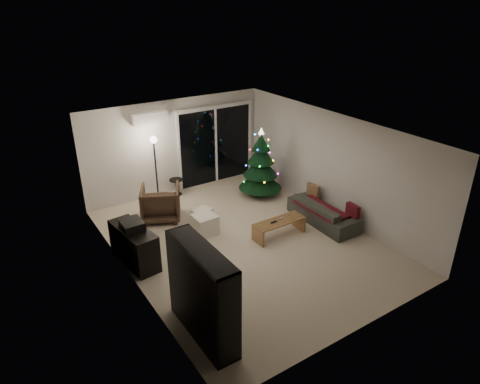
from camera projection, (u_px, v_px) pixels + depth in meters
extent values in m
plane|color=beige|center=(244.00, 241.00, 9.32)|extent=(6.50, 6.50, 0.00)
plane|color=white|center=(244.00, 131.00, 8.27)|extent=(6.50, 6.50, 0.00)
cube|color=silver|center=(176.00, 147.00, 11.26)|extent=(5.00, 0.02, 2.50)
cube|color=silver|center=(365.00, 266.00, 6.33)|extent=(5.00, 0.02, 2.50)
cube|color=silver|center=(126.00, 222.00, 7.55)|extent=(0.02, 6.50, 2.50)
cube|color=silver|center=(332.00, 165.00, 10.03)|extent=(0.02, 6.50, 2.50)
cube|color=black|center=(216.00, 146.00, 11.93)|extent=(2.20, 0.02, 2.10)
cube|color=white|center=(149.00, 118.00, 10.44)|extent=(0.90, 0.22, 0.28)
cube|color=#3F3833|center=(208.00, 176.00, 12.78)|extent=(2.60, 1.00, 0.10)
cube|color=white|center=(201.00, 155.00, 12.86)|extent=(2.20, 0.06, 1.00)
cube|color=black|center=(134.00, 246.00, 8.44)|extent=(0.62, 1.29, 0.78)
cube|color=black|center=(132.00, 225.00, 8.24)|extent=(0.39, 0.47, 0.17)
imported|color=#41281C|center=(161.00, 203.00, 10.12)|extent=(1.19, 1.20, 0.83)
cube|color=white|center=(205.00, 224.00, 9.58)|extent=(0.49, 0.49, 0.44)
cube|color=beige|center=(143.00, 241.00, 9.05)|extent=(0.47, 0.39, 0.30)
cube|color=beige|center=(202.00, 215.00, 10.11)|extent=(0.50, 0.43, 0.30)
cylinder|color=black|center=(177.00, 187.00, 11.41)|extent=(0.45, 0.45, 0.45)
cylinder|color=black|center=(156.00, 172.00, 10.62)|extent=(0.28, 0.28, 1.75)
imported|color=black|center=(323.00, 212.00, 10.01)|extent=(0.76, 1.86, 0.54)
cube|color=#451016|center=(321.00, 208.00, 9.91)|extent=(0.58, 1.33, 0.04)
cube|color=#9C704D|center=(313.00, 191.00, 10.53)|extent=(0.14, 0.36, 0.35)
cube|color=#451016|center=(353.00, 212.00, 9.54)|extent=(0.13, 0.36, 0.35)
cube|color=black|center=(274.00, 222.00, 9.30)|extent=(0.15, 0.05, 0.02)
cube|color=slate|center=(281.00, 218.00, 9.47)|extent=(0.15, 0.09, 0.02)
cone|color=#10361D|center=(261.00, 162.00, 11.13)|extent=(1.32, 1.32, 1.85)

